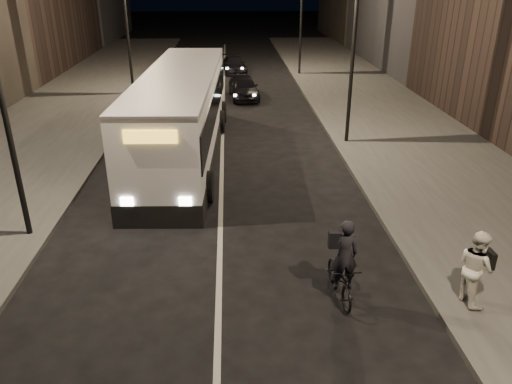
{
  "coord_description": "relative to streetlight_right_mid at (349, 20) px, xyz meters",
  "views": [
    {
      "loc": [
        0.36,
        -9.25,
        7.26
      ],
      "look_at": [
        1.06,
        3.58,
        1.5
      ],
      "focal_mm": 35.0,
      "sensor_mm": 36.0,
      "label": 1
    }
  ],
  "objects": [
    {
      "name": "streetlight_right_mid",
      "position": [
        0.0,
        0.0,
        0.0
      ],
      "size": [
        1.2,
        0.44,
        8.12
      ],
      "color": "black",
      "rests_on": "sidewalk_right"
    },
    {
      "name": "car_near",
      "position": [
        -4.09,
        9.05,
        -4.68
      ],
      "size": [
        1.98,
        4.15,
        1.37
      ],
      "primitive_type": "imported",
      "rotation": [
        0.0,
        0.0,
        0.09
      ],
      "color": "black",
      "rests_on": "ground"
    },
    {
      "name": "streetlight_left_far",
      "position": [
        -10.66,
        10.0,
        0.0
      ],
      "size": [
        1.2,
        0.44,
        8.12
      ],
      "color": "black",
      "rests_on": "sidewalk_left"
    },
    {
      "name": "sidewalk_left",
      "position": [
        -13.83,
        2.0,
        -5.28
      ],
      "size": [
        7.0,
        70.0,
        0.16
      ],
      "primitive_type": "cube",
      "color": "#3A3A37",
      "rests_on": "ground"
    },
    {
      "name": "ground",
      "position": [
        -5.33,
        -12.0,
        -5.36
      ],
      "size": [
        180.0,
        180.0,
        0.0
      ],
      "primitive_type": "plane",
      "color": "black",
      "rests_on": "ground"
    },
    {
      "name": "car_far",
      "position": [
        -4.53,
        17.53,
        -4.79
      ],
      "size": [
        2.05,
        4.1,
        1.14
      ],
      "primitive_type": "imported",
      "rotation": [
        0.0,
        0.0,
        0.12
      ],
      "color": "black",
      "rests_on": "ground"
    },
    {
      "name": "pedestrian_woman",
      "position": [
        0.53,
        -11.92,
        -4.29
      ],
      "size": [
        0.84,
        1.0,
        1.83
      ],
      "primitive_type": "imported",
      "rotation": [
        0.0,
        0.0,
        1.75
      ],
      "color": "silver",
      "rests_on": "sidewalk_right"
    },
    {
      "name": "car_mid",
      "position": [
        -8.7,
        18.86,
        -4.64
      ],
      "size": [
        1.86,
        4.51,
        1.45
      ],
      "primitive_type": "imported",
      "rotation": [
        0.0,
        0.0,
        3.07
      ],
      "color": "#3E3E41",
      "rests_on": "ground"
    },
    {
      "name": "cyclist_on_bicycle",
      "position": [
        -2.41,
        -11.39,
        -4.64
      ],
      "size": [
        0.8,
        1.92,
        2.15
      ],
      "rotation": [
        0.0,
        0.0,
        0.08
      ],
      "color": "black",
      "rests_on": "ground"
    },
    {
      "name": "streetlight_left_near",
      "position": [
        -10.66,
        -8.0,
        0.0
      ],
      "size": [
        1.2,
        0.44,
        8.12
      ],
      "color": "black",
      "rests_on": "sidewalk_left"
    },
    {
      "name": "city_bus",
      "position": [
        -6.93,
        -1.13,
        -3.44
      ],
      "size": [
        3.53,
        13.2,
        3.52
      ],
      "rotation": [
        0.0,
        0.0,
        -0.04
      ],
      "color": "white",
      "rests_on": "ground"
    },
    {
      "name": "sidewalk_right",
      "position": [
        3.17,
        2.0,
        -5.28
      ],
      "size": [
        7.0,
        70.0,
        0.16
      ],
      "primitive_type": "cube",
      "color": "#3A3A37",
      "rests_on": "ground"
    }
  ]
}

